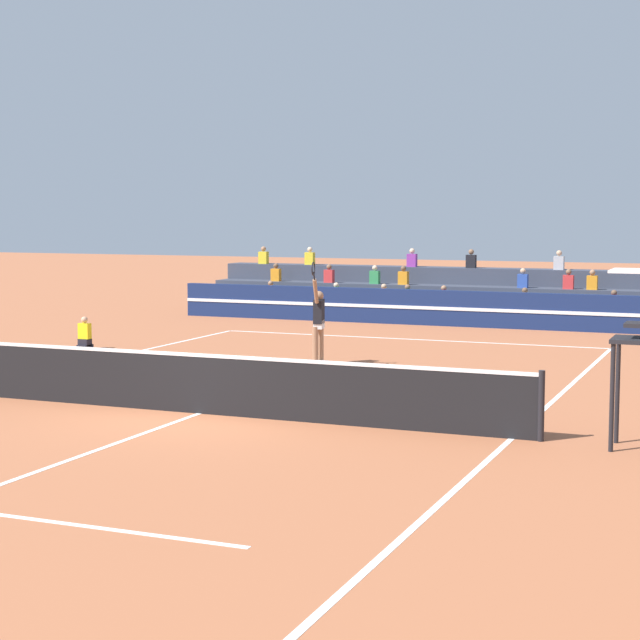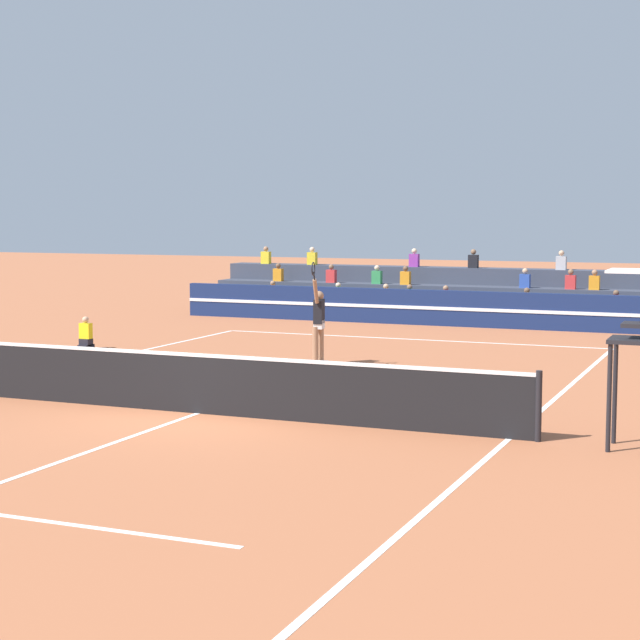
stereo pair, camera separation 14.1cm
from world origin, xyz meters
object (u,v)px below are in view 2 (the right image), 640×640
object	(u,v)px
ball_kid_courtside	(86,336)
tennis_player	(319,322)
tennis_ball	(330,369)
umpire_chair	(636,334)

from	to	relation	value
ball_kid_courtside	tennis_player	distance (m)	6.68
ball_kid_courtside	tennis_player	bearing A→B (deg)	-3.02
ball_kid_courtside	tennis_ball	xyz separation A→B (m)	(7.23, -1.11, -0.30)
umpire_chair	tennis_ball	bearing A→B (deg)	142.12
umpire_chair	tennis_player	size ratio (longest dim) A/B	1.09
ball_kid_courtside	tennis_ball	world-z (taller)	ball_kid_courtside
umpire_chair	ball_kid_courtside	bearing A→B (deg)	155.13
tennis_player	tennis_ball	distance (m)	1.35
ball_kid_courtside	umpire_chair	bearing A→B (deg)	-24.87
tennis_ball	tennis_player	bearing A→B (deg)	127.59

